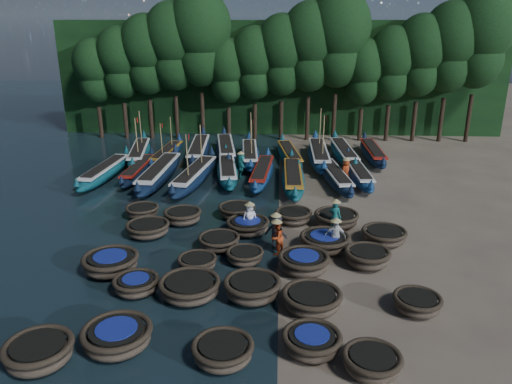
{
  "coord_description": "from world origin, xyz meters",
  "views": [
    {
      "loc": [
        -0.07,
        -23.26,
        10.43
      ],
      "look_at": [
        -1.27,
        2.35,
        1.3
      ],
      "focal_mm": 35.0,
      "sensor_mm": 36.0,
      "label": 1
    }
  ],
  "objects_px": {
    "long_boat_5": "(262,173)",
    "long_boat_14": "(289,155)",
    "coracle_1": "(117,337)",
    "long_boat_8": "(358,173)",
    "long_boat_9": "(139,153)",
    "coracle_2": "(223,351)",
    "coracle_5": "(136,284)",
    "long_boat_16": "(344,153)",
    "coracle_16": "(219,241)",
    "coracle_14": "(367,257)",
    "fisherman_6": "(346,170)",
    "long_boat_3": "(195,176)",
    "coracle_0": "(39,352)",
    "coracle_24": "(336,219)",
    "fisherman_2": "(277,236)",
    "fisherman_5": "(241,165)",
    "coracle_15": "(148,229)",
    "long_boat_15": "(319,155)",
    "long_boat_2": "(159,173)",
    "fisherman_1": "(335,215)",
    "coracle_4": "(372,362)",
    "coracle_19": "(384,236)",
    "long_boat_1": "(138,170)",
    "long_boat_11": "(199,150)",
    "coracle_6": "(190,288)",
    "long_boat_10": "(167,154)",
    "coracle_8": "(312,300)",
    "coracle_22": "(237,211)",
    "long_boat_0": "(105,172)",
    "long_boat_12": "(226,149)",
    "coracle_17": "(248,226)",
    "long_boat_13": "(250,155)",
    "coracle_11": "(197,263)",
    "long_boat_4": "(227,170)",
    "coracle_7": "(252,288)",
    "coracle_9": "(417,303)",
    "long_boat_7": "(335,177)",
    "coracle_3": "(312,342)",
    "coracle_10": "(111,263)",
    "coracle_23": "(293,216)"
  },
  "relations": [
    {
      "from": "coracle_5",
      "to": "long_boat_11",
      "type": "height_order",
      "value": "long_boat_11"
    },
    {
      "from": "coracle_1",
      "to": "fisherman_6",
      "type": "relative_size",
      "value": 1.41
    },
    {
      "from": "long_boat_9",
      "to": "long_boat_15",
      "type": "bearing_deg",
      "value": -9.37
    },
    {
      "from": "coracle_22",
      "to": "long_boat_5",
      "type": "distance_m",
      "value": 6.6
    },
    {
      "from": "long_boat_7",
      "to": "long_boat_9",
      "type": "height_order",
      "value": "long_boat_9"
    },
    {
      "from": "coracle_16",
      "to": "fisherman_5",
      "type": "distance_m",
      "value": 10.94
    },
    {
      "from": "long_boat_0",
      "to": "coracle_2",
      "type": "bearing_deg",
      "value": -55.59
    },
    {
      "from": "long_boat_3",
      "to": "long_boat_13",
      "type": "bearing_deg",
      "value": 67.42
    },
    {
      "from": "coracle_14",
      "to": "fisherman_6",
      "type": "xyz_separation_m",
      "value": [
        0.46,
        11.58,
        0.42
      ]
    },
    {
      "from": "coracle_16",
      "to": "coracle_17",
      "type": "distance_m",
      "value": 2.2
    },
    {
      "from": "long_boat_3",
      "to": "fisherman_5",
      "type": "relative_size",
      "value": 4.4
    },
    {
      "from": "long_boat_16",
      "to": "coracle_16",
      "type": "bearing_deg",
      "value": -120.13
    },
    {
      "from": "long_boat_13",
      "to": "coracle_22",
      "type": "bearing_deg",
      "value": -94.55
    },
    {
      "from": "coracle_8",
      "to": "coracle_22",
      "type": "bearing_deg",
      "value": 111.68
    },
    {
      "from": "long_boat_9",
      "to": "coracle_2",
      "type": "bearing_deg",
      "value": -77.89
    },
    {
      "from": "fisherman_2",
      "to": "coracle_24",
      "type": "bearing_deg",
      "value": 168.55
    },
    {
      "from": "coracle_14",
      "to": "coracle_15",
      "type": "height_order",
      "value": "coracle_14"
    },
    {
      "from": "coracle_4",
      "to": "fisherman_5",
      "type": "bearing_deg",
      "value": 105.8
    },
    {
      "from": "coracle_15",
      "to": "coracle_24",
      "type": "distance_m",
      "value": 9.64
    },
    {
      "from": "coracle_0",
      "to": "coracle_9",
      "type": "xyz_separation_m",
      "value": [
        12.59,
        3.56,
        -0.09
      ]
    },
    {
      "from": "coracle_7",
      "to": "long_boat_7",
      "type": "relative_size",
      "value": 0.29
    },
    {
      "from": "long_boat_4",
      "to": "long_boat_10",
      "type": "distance_m",
      "value": 6.39
    },
    {
      "from": "coracle_1",
      "to": "long_boat_8",
      "type": "bearing_deg",
      "value": 60.12
    },
    {
      "from": "fisherman_6",
      "to": "coracle_4",
      "type": "bearing_deg",
      "value": 34.04
    },
    {
      "from": "long_boat_4",
      "to": "coracle_7",
      "type": "bearing_deg",
      "value": -88.21
    },
    {
      "from": "long_boat_16",
      "to": "long_boat_10",
      "type": "bearing_deg",
      "value": 179.1
    },
    {
      "from": "long_boat_15",
      "to": "long_boat_8",
      "type": "bearing_deg",
      "value": -60.7
    },
    {
      "from": "coracle_15",
      "to": "long_boat_2",
      "type": "bearing_deg",
      "value": 99.21
    },
    {
      "from": "coracle_19",
      "to": "long_boat_1",
      "type": "height_order",
      "value": "long_boat_1"
    },
    {
      "from": "coracle_10",
      "to": "fisherman_2",
      "type": "bearing_deg",
      "value": 16.78
    },
    {
      "from": "long_boat_14",
      "to": "fisherman_2",
      "type": "xyz_separation_m",
      "value": [
        -0.85,
        -15.33,
        0.35
      ]
    },
    {
      "from": "long_boat_5",
      "to": "long_boat_14",
      "type": "relative_size",
      "value": 1.0
    },
    {
      "from": "coracle_11",
      "to": "coracle_24",
      "type": "xyz_separation_m",
      "value": [
        6.48,
        5.1,
        0.06
      ]
    },
    {
      "from": "coracle_2",
      "to": "long_boat_5",
      "type": "height_order",
      "value": "long_boat_5"
    },
    {
      "from": "long_boat_2",
      "to": "fisherman_1",
      "type": "xyz_separation_m",
      "value": [
        10.68,
        -7.71,
        0.36
      ]
    },
    {
      "from": "coracle_6",
      "to": "coracle_17",
      "type": "relative_size",
      "value": 1.15
    },
    {
      "from": "coracle_0",
      "to": "coracle_24",
      "type": "bearing_deg",
      "value": 47.62
    },
    {
      "from": "coracle_3",
      "to": "long_boat_13",
      "type": "bearing_deg",
      "value": 98.44
    },
    {
      "from": "fisherman_5",
      "to": "coracle_9",
      "type": "bearing_deg",
      "value": -160.95
    },
    {
      "from": "long_boat_14",
      "to": "fisherman_1",
      "type": "bearing_deg",
      "value": -89.3
    },
    {
      "from": "coracle_8",
      "to": "fisherman_5",
      "type": "relative_size",
      "value": 1.37
    },
    {
      "from": "long_boat_0",
      "to": "long_boat_12",
      "type": "xyz_separation_m",
      "value": [
        7.51,
        6.07,
        0.06
      ]
    },
    {
      "from": "coracle_5",
      "to": "long_boat_14",
      "type": "bearing_deg",
      "value": 71.56
    },
    {
      "from": "coracle_23",
      "to": "coracle_5",
      "type": "bearing_deg",
      "value": -130.74
    },
    {
      "from": "coracle_4",
      "to": "long_boat_0",
      "type": "height_order",
      "value": "long_boat_0"
    },
    {
      "from": "coracle_2",
      "to": "coracle_15",
      "type": "distance_m",
      "value": 10.54
    },
    {
      "from": "coracle_16",
      "to": "long_boat_3",
      "type": "height_order",
      "value": "long_boat_3"
    },
    {
      "from": "coracle_6",
      "to": "long_boat_9",
      "type": "bearing_deg",
      "value": 110.49
    },
    {
      "from": "coracle_1",
      "to": "coracle_16",
      "type": "distance_m",
      "value": 7.98
    },
    {
      "from": "long_boat_10",
      "to": "coracle_17",
      "type": "bearing_deg",
      "value": -57.26
    }
  ]
}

